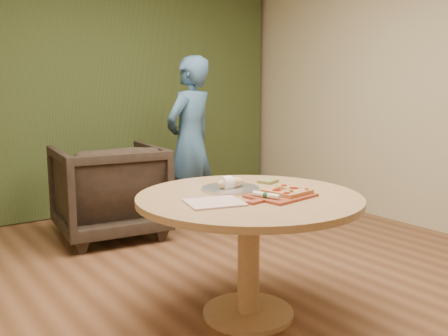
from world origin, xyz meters
name	(u,v)px	position (x,y,z in m)	size (l,w,h in m)	color
room_shell	(251,83)	(0.00, 0.00, 1.40)	(5.04, 6.04, 2.84)	brown
curtain	(80,84)	(0.00, 2.90, 1.40)	(4.80, 0.14, 2.78)	#2C3B1A
pedestal_table	(249,218)	(-0.08, -0.09, 0.61)	(1.33, 1.33, 0.75)	tan
pizza_paddle	(280,196)	(0.03, -0.24, 0.76)	(0.46, 0.33, 0.01)	#973E26
flatbread_pizza	(287,191)	(0.09, -0.23, 0.78)	(0.25, 0.25, 0.04)	tan
cutlery_roll	(266,195)	(-0.08, -0.25, 0.78)	(0.08, 0.20, 0.03)	white
newspaper	(214,203)	(-0.36, -0.14, 0.76)	(0.30, 0.25, 0.01)	white
serving_tray	(230,189)	(-0.08, 0.10, 0.76)	(0.36, 0.36, 0.02)	silver
bread_roll	(229,183)	(-0.09, 0.10, 0.79)	(0.19, 0.09, 0.09)	#DCBB86
green_packet	(268,181)	(0.26, 0.13, 0.76)	(0.12, 0.10, 0.02)	brown
armchair	(109,186)	(-0.12, 1.93, 0.47)	(0.92, 0.86, 0.94)	black
person_standing	(190,142)	(0.70, 1.84, 0.83)	(0.61, 0.40, 1.67)	#355B80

